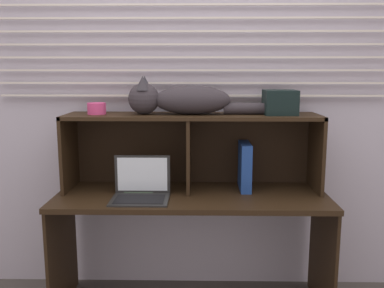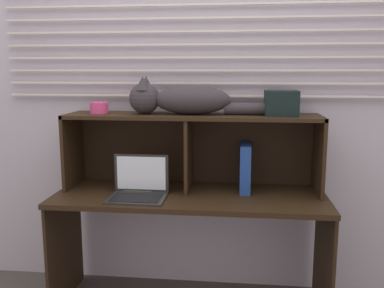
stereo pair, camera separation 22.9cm
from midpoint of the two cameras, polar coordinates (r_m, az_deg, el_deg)
name	(u,v)px [view 1 (the left image)]	position (r m, az deg, el deg)	size (l,w,h in m)	color
back_panel_with_blinds	(193,98)	(2.71, -2.35, 6.24)	(4.40, 0.08, 2.50)	#B9B2C3
desk	(192,215)	(2.52, -2.68, -9.62)	(1.59, 0.58, 0.71)	black
hutch_shelf_unit	(192,136)	(2.56, -2.60, 1.09)	(1.52, 0.34, 0.46)	black
cat	(179,99)	(2.50, -4.39, 6.08)	(0.81, 0.20, 0.23)	#312C31
laptop	(141,190)	(2.42, -9.68, -6.20)	(0.32, 0.25, 0.23)	#242424
binder_upright	(245,166)	(2.55, 4.65, -3.05)	(0.06, 0.24, 0.29)	navy
book_stack	(141,186)	(2.62, -9.46, -5.67)	(0.17, 0.26, 0.03)	#475E48
small_basket	(97,109)	(2.60, -15.32, 4.66)	(0.11, 0.11, 0.07)	#D7417E
storage_box	(280,102)	(2.52, 9.32, 5.60)	(0.19, 0.20, 0.14)	black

